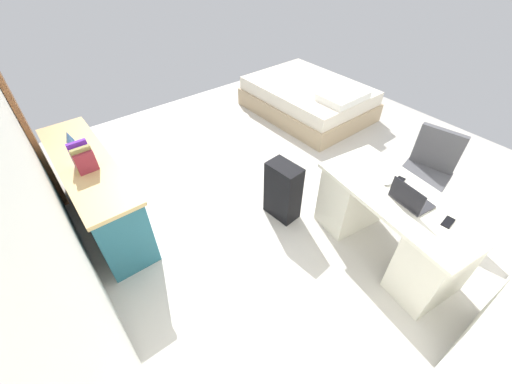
# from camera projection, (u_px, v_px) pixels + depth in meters

# --- Properties ---
(ground_plane) EXTENTS (5.84, 5.84, 0.00)m
(ground_plane) POSITION_uv_depth(u_px,v_px,m) (293.00, 182.00, 4.04)
(ground_plane) COLOR beige
(wall_back) EXTENTS (4.61, 0.10, 2.70)m
(wall_back) POSITION_uv_depth(u_px,v_px,m) (27.00, 170.00, 2.03)
(wall_back) COLOR silver
(wall_back) RESTS_ON ground_plane
(door_wooden) EXTENTS (0.88, 0.05, 2.04)m
(door_wooden) POSITION_uv_depth(u_px,v_px,m) (17.00, 109.00, 3.31)
(door_wooden) COLOR brown
(door_wooden) RESTS_ON ground_plane
(desk) EXTENTS (1.52, 0.85, 0.74)m
(desk) POSITION_uv_depth(u_px,v_px,m) (390.00, 224.00, 2.99)
(desk) COLOR silver
(desk) RESTS_ON ground_plane
(office_chair) EXTENTS (0.54, 0.54, 0.94)m
(office_chair) POSITION_uv_depth(u_px,v_px,m) (423.00, 178.00, 3.43)
(office_chair) COLOR black
(office_chair) RESTS_ON ground_plane
(credenza) EXTENTS (1.80, 0.48, 0.78)m
(credenza) POSITION_uv_depth(u_px,v_px,m) (97.00, 191.00, 3.31)
(credenza) COLOR #235B6B
(credenza) RESTS_ON ground_plane
(bed) EXTENTS (1.92, 1.43, 0.58)m
(bed) POSITION_uv_depth(u_px,v_px,m) (308.00, 99.00, 5.22)
(bed) COLOR tan
(bed) RESTS_ON ground_plane
(suitcase_black) EXTENTS (0.38, 0.25, 0.66)m
(suitcase_black) POSITION_uv_depth(u_px,v_px,m) (283.00, 191.00, 3.41)
(suitcase_black) COLOR black
(suitcase_black) RESTS_ON ground_plane
(laptop) EXTENTS (0.34, 0.26, 0.21)m
(laptop) POSITION_uv_depth(u_px,v_px,m) (410.00, 199.00, 2.66)
(laptop) COLOR #333338
(laptop) RESTS_ON desk
(computer_mouse) EXTENTS (0.07, 0.11, 0.03)m
(computer_mouse) POSITION_uv_depth(u_px,v_px,m) (388.00, 183.00, 2.86)
(computer_mouse) COLOR white
(computer_mouse) RESTS_ON desk
(cell_phone_near_laptop) EXTENTS (0.08, 0.14, 0.01)m
(cell_phone_near_laptop) POSITION_uv_depth(u_px,v_px,m) (448.00, 222.00, 2.52)
(cell_phone_near_laptop) COLOR black
(cell_phone_near_laptop) RESTS_ON desk
(cell_phone_by_mouse) EXTENTS (0.08, 0.14, 0.01)m
(cell_phone_by_mouse) POSITION_uv_depth(u_px,v_px,m) (399.00, 181.00, 2.90)
(cell_phone_by_mouse) COLOR black
(cell_phone_by_mouse) RESTS_ON desk
(book_row) EXTENTS (0.20, 0.17, 0.24)m
(book_row) POSITION_uv_depth(u_px,v_px,m) (83.00, 158.00, 2.91)
(book_row) COLOR maroon
(book_row) RESTS_ON credenza
(figurine_small) EXTENTS (0.08, 0.08, 0.11)m
(figurine_small) POSITION_uv_depth(u_px,v_px,m) (68.00, 137.00, 3.27)
(figurine_small) COLOR #4C7FBF
(figurine_small) RESTS_ON credenza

